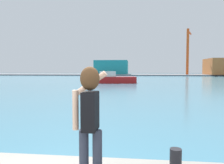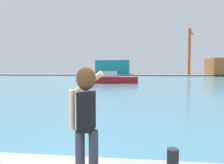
% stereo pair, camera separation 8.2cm
% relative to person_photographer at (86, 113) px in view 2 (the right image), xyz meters
% --- Properties ---
extents(ground_plane, '(220.00, 220.00, 0.00)m').
position_rel_person_photographer_xyz_m(ground_plane, '(-0.67, 49.02, -1.73)').
color(ground_plane, '#334751').
extents(harbor_water, '(140.00, 100.00, 0.02)m').
position_rel_person_photographer_xyz_m(harbor_water, '(-0.67, 51.02, -1.72)').
color(harbor_water, teal).
rests_on(harbor_water, ground_plane).
extents(far_shore_dock, '(140.00, 20.00, 0.50)m').
position_rel_person_photographer_xyz_m(far_shore_dock, '(-0.67, 91.02, -1.48)').
color(far_shore_dock, gray).
rests_on(far_shore_dock, ground_plane).
extents(person_photographer, '(0.53, 0.55, 1.74)m').
position_rel_person_photographer_xyz_m(person_photographer, '(0.00, 0.00, 0.00)').
color(person_photographer, '#2D3342').
rests_on(person_photographer, quay_promenade).
extents(harbor_bollard, '(0.20, 0.20, 0.34)m').
position_rel_person_photographer_xyz_m(harbor_bollard, '(1.34, 0.69, -0.89)').
color(harbor_bollard, black).
rests_on(harbor_bollard, quay_promenade).
extents(boat_moored, '(8.19, 3.33, 2.05)m').
position_rel_person_photographer_xyz_m(boat_moored, '(-3.62, 35.01, -0.96)').
color(boat_moored, '#B21919').
rests_on(boat_moored, harbor_water).
extents(warehouse_left, '(13.84, 11.14, 5.84)m').
position_rel_person_photographer_xyz_m(warehouse_left, '(-10.22, 90.84, 1.69)').
color(warehouse_left, teal).
rests_on(warehouse_left, far_shore_dock).
extents(port_crane, '(3.88, 9.11, 17.99)m').
position_rel_person_photographer_xyz_m(port_crane, '(20.85, 86.93, 9.38)').
color(port_crane, '#D84C19').
rests_on(port_crane, far_shore_dock).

